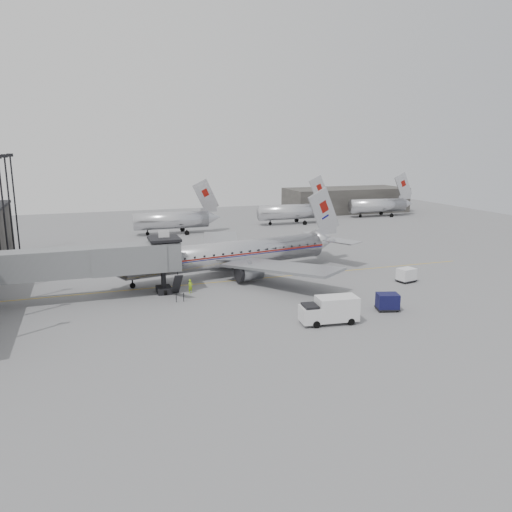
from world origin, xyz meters
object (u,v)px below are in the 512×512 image
Objects in this scene: baggage_cart_navy at (388,301)px; baggage_cart_white at (406,275)px; airliner at (234,254)px; service_van at (330,310)px; ramp_worker at (190,286)px.

baggage_cart_navy is 1.07× the size of baggage_cart_white.
airliner reaches higher than baggage_cart_white.
baggage_cart_white is (19.02, -10.51, -1.81)m from airliner.
ramp_worker is (-10.45, 14.02, -0.54)m from service_van.
baggage_cart_navy is (10.65, -19.12, -1.78)m from airliner.
airliner is at bearing 105.32° from service_van.
airliner reaches higher than ramp_worker.
airliner reaches higher than baggage_cart_navy.
airliner is 20.91m from service_van.
baggage_cart_navy is at bearing -71.29° from airliner.
baggage_cart_white reaches higher than ramp_worker.
service_van is 17.49m from ramp_worker.
ramp_worker is (-26.14, 3.93, -0.11)m from baggage_cart_white.
service_van is 18.66m from baggage_cart_white.
service_van is at bearing -81.51° from ramp_worker.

